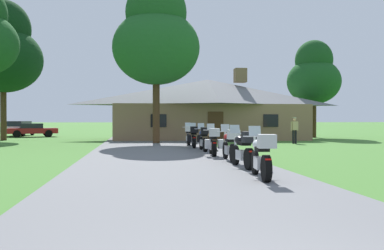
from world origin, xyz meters
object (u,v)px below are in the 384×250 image
object	(u,v)px
motorcycle_red_third_in_row	(230,145)
tree_right_of_lodge	(314,75)
motorcycle_orange_sixth_in_row	(194,137)
tree_by_lodge_front	(156,37)
parked_red_sedan_far_left	(32,130)
tree_left_far	(3,51)
bystander_tan_shirt_near_lodge	(294,129)
parked_white_suv_far_left	(18,128)
motorcycle_orange_fourth_in_row	(213,142)
motorcycle_black_second_in_row	(243,149)
motorcycle_white_nearest_to_camera	(262,156)
motorcycle_blue_farthest_in_row	(188,135)
motorcycle_blue_fifth_in_row	(204,139)

from	to	relation	value
motorcycle_red_third_in_row	tree_right_of_lodge	distance (m)	24.28
motorcycle_orange_sixth_in_row	tree_by_lodge_front	world-z (taller)	tree_by_lodge_front
parked_red_sedan_far_left	tree_left_far	bearing A→B (deg)	157.89
bystander_tan_shirt_near_lodge	tree_by_lodge_front	size ratio (longest dim) A/B	0.16
tree_right_of_lodge	tree_by_lodge_front	world-z (taller)	tree_by_lodge_front
bystander_tan_shirt_near_lodge	parked_white_suv_far_left	distance (m)	26.61
bystander_tan_shirt_near_lodge	motorcycle_red_third_in_row	bearing A→B (deg)	-133.05
tree_by_lodge_front	parked_red_sedan_far_left	world-z (taller)	tree_by_lodge_front
motorcycle_orange_fourth_in_row	tree_by_lodge_front	bearing A→B (deg)	104.98
motorcycle_black_second_in_row	parked_white_suv_far_left	size ratio (longest dim) A/B	0.44
motorcycle_white_nearest_to_camera	motorcycle_orange_sixth_in_row	size ratio (longest dim) A/B	1.00
motorcycle_red_third_in_row	motorcycle_blue_farthest_in_row	world-z (taller)	same
parked_red_sedan_far_left	motorcycle_orange_fourth_in_row	bearing A→B (deg)	-168.40
parked_white_suv_far_left	parked_red_sedan_far_left	world-z (taller)	parked_white_suv_far_left
motorcycle_orange_sixth_in_row	tree_left_far	size ratio (longest dim) A/B	0.20
motorcycle_orange_sixth_in_row	parked_red_sedan_far_left	distance (m)	21.31
motorcycle_blue_fifth_in_row	motorcycle_orange_sixth_in_row	xyz separation A→B (m)	(-0.15, 2.38, -0.01)
motorcycle_orange_fourth_in_row	tree_right_of_lodge	distance (m)	22.40
motorcycle_black_second_in_row	motorcycle_blue_fifth_in_row	bearing A→B (deg)	87.50
motorcycle_blue_farthest_in_row	tree_left_far	distance (m)	16.52
tree_by_lodge_front	tree_left_far	distance (m)	12.62
tree_right_of_lodge	parked_white_suv_far_left	size ratio (longest dim) A/B	1.78
bystander_tan_shirt_near_lodge	tree_left_far	world-z (taller)	tree_left_far
motorcycle_orange_fourth_in_row	motorcycle_orange_sixth_in_row	bearing A→B (deg)	95.83
motorcycle_red_third_in_row	motorcycle_blue_farthest_in_row	size ratio (longest dim) A/B	1.00
motorcycle_blue_fifth_in_row	motorcycle_blue_farthest_in_row	world-z (taller)	same
motorcycle_blue_fifth_in_row	tree_left_far	size ratio (longest dim) A/B	0.20
motorcycle_white_nearest_to_camera	bystander_tan_shirt_near_lodge	bearing A→B (deg)	72.06
motorcycle_orange_fourth_in_row	tree_by_lodge_front	xyz separation A→B (m)	(-1.85, 10.05, 6.09)
motorcycle_blue_farthest_in_row	parked_white_suv_far_left	world-z (taller)	parked_white_suv_far_left
tree_left_far	motorcycle_orange_sixth_in_row	bearing A→B (deg)	-41.24
motorcycle_orange_fourth_in_row	motorcycle_white_nearest_to_camera	bearing A→B (deg)	-85.78
motorcycle_orange_sixth_in_row	motorcycle_blue_fifth_in_row	bearing A→B (deg)	-81.83
motorcycle_blue_farthest_in_row	parked_white_suv_far_left	size ratio (longest dim) A/B	0.44
tree_left_far	motorcycle_blue_fifth_in_row	bearing A→B (deg)	-46.42
motorcycle_orange_fourth_in_row	parked_red_sedan_far_left	world-z (taller)	motorcycle_orange_fourth_in_row
motorcycle_black_second_in_row	tree_right_of_lodge	size ratio (longest dim) A/B	0.25
motorcycle_orange_sixth_in_row	tree_by_lodge_front	size ratio (longest dim) A/B	0.20
bystander_tan_shirt_near_lodge	motorcycle_orange_sixth_in_row	bearing A→B (deg)	-162.11
motorcycle_black_second_in_row	motorcycle_blue_farthest_in_row	xyz separation A→B (m)	(-0.22, 12.21, 0.00)
motorcycle_red_third_in_row	motorcycle_orange_sixth_in_row	distance (m)	7.47
motorcycle_blue_fifth_in_row	motorcycle_orange_sixth_in_row	world-z (taller)	same
motorcycle_orange_sixth_in_row	motorcycle_blue_farthest_in_row	size ratio (longest dim) A/B	1.00
motorcycle_orange_sixth_in_row	tree_right_of_lodge	bearing A→B (deg)	52.03
motorcycle_black_second_in_row	tree_right_of_lodge	world-z (taller)	tree_right_of_lodge
motorcycle_black_second_in_row	parked_red_sedan_far_left	size ratio (longest dim) A/B	0.46
motorcycle_orange_sixth_in_row	parked_white_suv_far_left	world-z (taller)	parked_white_suv_far_left
tree_right_of_lodge	parked_red_sedan_far_left	world-z (taller)	tree_right_of_lodge
motorcycle_orange_fourth_in_row	motorcycle_orange_sixth_in_row	world-z (taller)	same
motorcycle_black_second_in_row	motorcycle_blue_fifth_in_row	world-z (taller)	same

